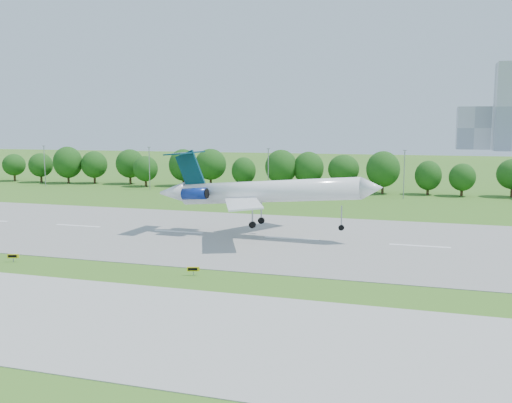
% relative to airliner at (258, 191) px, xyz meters
% --- Properties ---
extents(ground, '(600.00, 600.00, 0.00)m').
position_rel_airliner_xyz_m(ground, '(5.79, -25.09, -7.63)').
color(ground, '#30631A').
rests_on(ground, ground).
extents(runway, '(400.00, 45.00, 0.08)m').
position_rel_airliner_xyz_m(runway, '(5.79, -0.09, -7.59)').
color(runway, gray).
rests_on(runway, ground).
extents(taxiway, '(400.00, 23.00, 0.08)m').
position_rel_airliner_xyz_m(taxiway, '(5.79, -43.09, -7.59)').
color(taxiway, '#ADADA8').
rests_on(taxiway, ground).
extents(tree_line, '(288.40, 8.40, 10.40)m').
position_rel_airliner_xyz_m(tree_line, '(5.79, 66.91, -1.44)').
color(tree_line, '#382314').
rests_on(tree_line, ground).
extents(light_poles, '(175.90, 0.25, 12.19)m').
position_rel_airliner_xyz_m(light_poles, '(3.29, 56.91, -1.29)').
color(light_poles, gray).
rests_on(light_poles, ground).
extents(airliner, '(38.38, 27.88, 12.36)m').
position_rel_airliner_xyz_m(airliner, '(0.00, 0.00, 0.00)').
color(airliner, white).
rests_on(airliner, ground).
extents(taxi_sign_left, '(1.53, 0.62, 1.09)m').
position_rel_airliner_xyz_m(taxi_sign_left, '(-26.43, -26.34, -6.82)').
color(taxi_sign_left, gray).
rests_on(taxi_sign_left, ground).
extents(taxi_sign_centre, '(1.51, 0.66, 1.08)m').
position_rel_airliner_xyz_m(taxi_sign_centre, '(-0.47, -25.72, -6.83)').
color(taxi_sign_centre, gray).
rests_on(taxi_sign_centre, ground).
extents(service_vehicle_a, '(4.36, 2.84, 1.36)m').
position_rel_airliner_xyz_m(service_vehicle_a, '(-38.33, 55.54, -6.95)').
color(service_vehicle_a, white).
rests_on(service_vehicle_a, ground).
extents(service_vehicle_b, '(3.92, 2.69, 1.24)m').
position_rel_airliner_xyz_m(service_vehicle_b, '(-20.51, 48.54, -7.01)').
color(service_vehicle_b, white).
rests_on(service_vehicle_b, ground).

